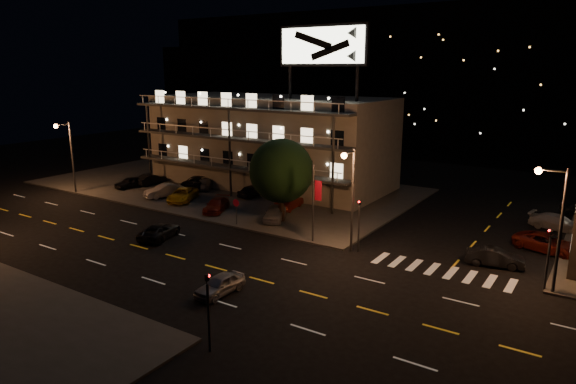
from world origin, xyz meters
The scene contains 28 objects.
ground centered at (0.00, 0.00, 0.00)m, with size 140.00×140.00×0.00m, color black.
curb_nw centered at (-14.00, 20.00, 0.07)m, with size 44.00×24.00×0.15m, color #353633.
motel centered at (-9.94, 23.88, 5.34)m, with size 28.00×13.80×18.10m.
hill_backdrop centered at (-5.94, 68.78, 11.55)m, with size 120.00×25.00×24.00m.
streetlight_nw centered at (-26.00, 7.94, 4.96)m, with size 0.44×1.92×8.00m.
streetlight_nc centered at (8.50, 7.94, 4.96)m, with size 0.44×1.92×8.00m.
streetlight_ne centered at (22.14, 8.30, 4.96)m, with size 1.92×0.44×8.00m.
signal_nw centered at (9.00, 8.50, 2.57)m, with size 0.20×0.27×4.60m.
signal_sw centered at (9.00, -8.50, 2.57)m, with size 0.20×0.27×4.60m.
signal_ne centered at (22.00, 8.50, 2.57)m, with size 0.27×0.20×4.60m.
banner_north centered at (5.09, 8.40, 3.43)m, with size 0.83×0.16×6.40m.
stop_sign centered at (-3.00, 8.57, 1.71)m, with size 0.91×0.11×2.61m.
tree centered at (-0.31, 11.71, 4.63)m, with size 6.00×5.77×7.55m.
lot_car_0 centered at (-22.47, 13.04, 0.77)m, with size 1.46×3.64×1.24m, color black.
lot_car_1 centered at (-15.80, 12.08, 0.85)m, with size 1.48×4.26×1.40m, color gray.
lot_car_2 centered at (-12.93, 11.96, 0.82)m, with size 2.22×4.82×1.34m, color #C09412.
lot_car_3 centered at (-7.34, 10.88, 0.76)m, with size 1.72×4.22×1.23m, color #52130B.
lot_car_4 centered at (-0.85, 11.48, 0.84)m, with size 1.63×4.04×1.38m, color gray.
lot_car_5 centered at (-21.69, 15.56, 0.79)m, with size 1.34×3.86×1.27m, color black.
lot_car_6 centered at (-15.65, 17.32, 0.87)m, with size 2.40×5.21×1.45m, color black.
lot_car_7 centered at (-14.75, 17.50, 0.76)m, with size 1.72×4.22×1.22m, color gray.
lot_car_8 centered at (-7.89, 17.50, 0.81)m, with size 1.55×3.85×1.31m, color black.
lot_car_9 centered at (-1.86, 15.45, 0.82)m, with size 1.43×4.09×1.35m, color #52130B.
side_car_0 centered at (18.42, 11.17, 0.66)m, with size 1.39×3.99×1.32m, color black.
side_car_1 centered at (21.18, 16.49, 0.69)m, with size 2.29×4.97×1.38m, color #52130B.
side_car_2 centered at (21.14, 23.05, 0.67)m, with size 1.88×4.62×1.34m, color gray.
road_car_east centered at (5.04, -3.07, 0.62)m, with size 1.47×3.64×1.24m, color gray.
road_car_west centered at (-6.20, 2.44, 0.61)m, with size 2.03×4.41×1.22m, color black.
Camera 1 is at (24.89, -25.65, 13.81)m, focal length 32.00 mm.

